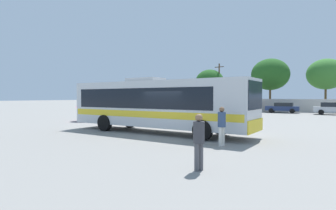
{
  "coord_description": "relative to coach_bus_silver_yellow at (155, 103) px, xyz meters",
  "views": [
    {
      "loc": [
        8.19,
        -13.24,
        2.2
      ],
      "look_at": [
        -1.68,
        2.63,
        1.64
      ],
      "focal_mm": 29.22,
      "sensor_mm": 36.0,
      "label": 1
    }
  ],
  "objects": [
    {
      "name": "passenger_waiting_on_apron",
      "position": [
        6.05,
        -6.51,
        -0.85
      ],
      "size": [
        0.45,
        0.45,
        1.69
      ],
      "color": "#4C4C51",
      "rests_on": "ground_plane"
    },
    {
      "name": "parked_car_leftmost_white",
      "position": [
        -8.42,
        25.85,
        -1.0
      ],
      "size": [
        4.42,
        2.05,
        1.53
      ],
      "color": "silver",
      "rests_on": "ground_plane"
    },
    {
      "name": "utility_pole_near",
      "position": [
        -8.35,
        32.1,
        2.42
      ],
      "size": [
        1.78,
        0.51,
        8.09
      ],
      "color": "#4C3823",
      "rests_on": "ground_plane"
    },
    {
      "name": "roadside_tree_left",
      "position": [
        -10.25,
        32.35,
        3.15
      ],
      "size": [
        5.12,
        5.12,
        7.15
      ],
      "color": "brown",
      "rests_on": "ground_plane"
    },
    {
      "name": "parked_car_third_dark_blue",
      "position": [
        3.15,
        26.22,
        -1.06
      ],
      "size": [
        4.33,
        2.18,
        1.4
      ],
      "color": "navy",
      "rests_on": "ground_plane"
    },
    {
      "name": "perimeter_wall",
      "position": [
        1.35,
        29.09,
        -0.87
      ],
      "size": [
        80.0,
        0.3,
        1.88
      ],
      "primitive_type": "cube",
      "color": "beige",
      "rests_on": "ground_plane"
    },
    {
      "name": "coach_bus_silver_yellow",
      "position": [
        0.0,
        0.0,
        0.0
      ],
      "size": [
        12.05,
        2.98,
        3.38
      ],
      "color": "silver",
      "rests_on": "ground_plane"
    },
    {
      "name": "ground_plane",
      "position": [
        1.35,
        9.38,
        -1.81
      ],
      "size": [
        300.0,
        300.0,
        0.0
      ],
      "primitive_type": "plane",
      "color": "gray"
    },
    {
      "name": "parked_car_rightmost_silver",
      "position": [
        9.14,
        25.27,
        -1.01
      ],
      "size": [
        4.54,
        2.14,
        1.51
      ],
      "color": "#B7BABF",
      "rests_on": "ground_plane"
    },
    {
      "name": "vendor_umbrella_secondary_pink",
      "position": [
        -9.64,
        3.49,
        -0.22
      ],
      "size": [
        2.55,
        2.55,
        1.96
      ],
      "color": "gray",
      "rests_on": "ground_plane"
    },
    {
      "name": "roadside_tree_midleft",
      "position": [
        0.47,
        31.3,
        3.92
      ],
      "size": [
        5.82,
        5.82,
        8.21
      ],
      "color": "brown",
      "rests_on": "ground_plane"
    },
    {
      "name": "parked_car_second_red",
      "position": [
        -2.44,
        26.34,
        -1.05
      ],
      "size": [
        4.43,
        2.17,
        1.41
      ],
      "color": "red",
      "rests_on": "ground_plane"
    },
    {
      "name": "roadside_tree_midright",
      "position": [
        7.93,
        35.77,
        3.96
      ],
      "size": [
        5.67,
        5.67,
        8.18
      ],
      "color": "brown",
      "rests_on": "ground_plane"
    },
    {
      "name": "attendant_by_bus_door",
      "position": [
        5.16,
        -2.27,
        -0.82
      ],
      "size": [
        0.46,
        0.46,
        1.76
      ],
      "color": "silver",
      "rests_on": "ground_plane"
    }
  ]
}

